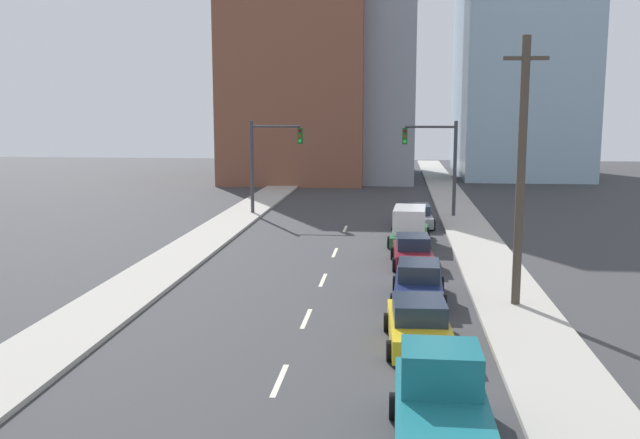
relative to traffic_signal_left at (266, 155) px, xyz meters
The scene contains 19 objects.
sidewalk_left 6.25m from the traffic_signal_left, 110.43° to the left, with size 2.92×96.41×0.17m.
sidewalk_right 14.75m from the traffic_signal_left, 18.16° to the left, with size 2.92×96.41×0.17m.
lane_stripe_at_14m 31.11m from the traffic_signal_left, 78.95° to the right, with size 0.16×2.40×0.01m, color beige.
lane_stripe_at_19m 25.47m from the traffic_signal_left, 76.40° to the right, with size 0.16×2.40×0.01m, color beige.
lane_stripe_at_25m 19.99m from the traffic_signal_left, 72.41° to the right, with size 0.16×2.40×0.01m, color beige.
lane_stripe_at_31m 14.55m from the traffic_signal_left, 64.93° to the right, with size 0.16×2.40×0.01m, color beige.
lane_stripe_at_39m 8.91m from the traffic_signal_left, 41.33° to the right, with size 0.16×2.40×0.01m, color beige.
building_brick_left 26.13m from the traffic_signal_left, 92.63° to the left, with size 14.00×16.00×19.26m.
building_office_center 31.56m from the traffic_signal_left, 80.93° to the left, with size 12.00×20.00×28.56m.
building_glass_right 42.01m from the traffic_signal_left, 56.29° to the left, with size 13.00×20.00×32.10m.
traffic_signal_left is the anchor object (origin of this frame).
traffic_signal_right 11.96m from the traffic_signal_left, ahead, with size 3.68×0.35×6.56m.
utility_pole_right_mid 26.03m from the traffic_signal_left, 58.74° to the right, with size 1.60×0.32×9.93m.
pickup_truck_teal 35.53m from the traffic_signal_left, 73.50° to the right, with size 2.28×5.50×2.13m.
sedan_yellow 28.86m from the traffic_signal_left, 70.05° to the right, with size 2.26×4.68×1.49m.
sedan_navy 24.00m from the traffic_signal_left, 65.29° to the right, with size 2.15×4.63×1.53m.
sedan_maroon 18.53m from the traffic_signal_left, 57.27° to the right, with size 2.12×4.40×1.46m.
box_truck_green 14.17m from the traffic_signal_left, 44.91° to the right, with size 2.40×5.31×2.03m.
sedan_gray 11.50m from the traffic_signal_left, 19.86° to the right, with size 2.29×4.78×1.39m.
Camera 1 is at (3.08, -4.85, 7.36)m, focal length 40.00 mm.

